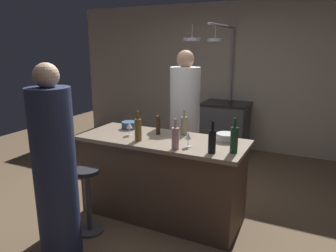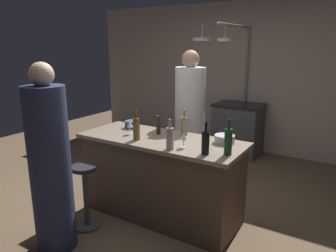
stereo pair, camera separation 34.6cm
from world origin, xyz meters
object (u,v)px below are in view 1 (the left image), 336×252
at_px(wine_bottle_white, 184,125).
at_px(wine_bottle_green, 234,139).
at_px(chef, 185,126).
at_px(wine_bottle_rose, 175,138).
at_px(pepper_mill, 158,125).
at_px(wine_glass_near_right_guest, 188,136).
at_px(guest_left, 55,172).
at_px(potted_plant, 105,141).
at_px(mixing_bowl_steel, 226,137).
at_px(mixing_bowl_blue, 129,125).
at_px(bar_stool_left, 88,198).
at_px(wine_bottle_amber, 138,129).
at_px(wine_glass_by_chef, 129,126).
at_px(stove_range, 225,127).
at_px(wine_bottle_dark, 212,141).

xyz_separation_m(wine_bottle_white, wine_bottle_green, (0.65, -0.36, 0.02)).
relative_size(chef, wine_bottle_rose, 6.16).
height_order(pepper_mill, wine_glass_near_right_guest, pepper_mill).
xyz_separation_m(guest_left, wine_bottle_white, (0.68, 1.24, 0.21)).
relative_size(potted_plant, wine_bottle_green, 1.60).
bearing_deg(guest_left, pepper_mill, 69.87).
xyz_separation_m(wine_glass_near_right_guest, mixing_bowl_steel, (0.28, 0.36, -0.07)).
bearing_deg(mixing_bowl_blue, bar_stool_left, -88.92).
bearing_deg(wine_bottle_green, chef, 133.61).
distance_m(pepper_mill, wine_bottle_amber, 0.31).
bearing_deg(mixing_bowl_steel, wine_bottle_rose, -127.41).
height_order(wine_bottle_green, mixing_bowl_steel, wine_bottle_green).
xyz_separation_m(chef, potted_plant, (-1.62, 0.41, -0.54)).
xyz_separation_m(pepper_mill, wine_bottle_amber, (-0.08, -0.30, 0.02)).
distance_m(wine_bottle_amber, wine_glass_by_chef, 0.24).
bearing_deg(wine_bottle_green, wine_bottle_amber, -176.58).
xyz_separation_m(pepper_mill, wine_bottle_green, (0.91, -0.24, 0.02)).
distance_m(pepper_mill, wine_bottle_rose, 0.54).
relative_size(wine_bottle_white, wine_glass_by_chef, 1.96).
distance_m(stove_range, chef, 1.69).
distance_m(pepper_mill, wine_glass_by_chef, 0.32).
height_order(stove_range, wine_bottle_amber, wine_bottle_amber).
relative_size(wine_bottle_green, mixing_bowl_blue, 1.82).
height_order(bar_stool_left, wine_bottle_white, wine_bottle_white).
bearing_deg(stove_range, wine_glass_near_right_guest, -82.05).
bearing_deg(guest_left, wine_glass_by_chef, 81.44).
distance_m(potted_plant, wine_bottle_rose, 2.58).
distance_m(wine_bottle_green, mixing_bowl_steel, 0.38).
height_order(guest_left, wine_bottle_white, guest_left).
relative_size(bar_stool_left, wine_glass_near_right_guest, 4.66).
distance_m(pepper_mill, mixing_bowl_blue, 0.44).
relative_size(wine_bottle_dark, wine_glass_by_chef, 2.05).
bearing_deg(wine_glass_near_right_guest, stove_range, 97.95).
xyz_separation_m(stove_range, wine_glass_by_chef, (-0.37, -2.50, 0.56)).
bearing_deg(wine_bottle_amber, wine_bottle_green, 3.42).
bearing_deg(stove_range, wine_bottle_rose, -84.12).
bearing_deg(mixing_bowl_steel, guest_left, -133.66).
bearing_deg(wine_bottle_white, stove_range, 94.05).
bearing_deg(stove_range, wine_bottle_dark, -76.78).
height_order(stove_range, pepper_mill, pepper_mill).
distance_m(potted_plant, wine_bottle_amber, 2.19).
bearing_deg(stove_range, mixing_bowl_blue, -103.35).
relative_size(guest_left, wine_bottle_dark, 5.78).
distance_m(wine_bottle_green, wine_bottle_dark, 0.20).
xyz_separation_m(wine_bottle_white, wine_bottle_amber, (-0.34, -0.42, 0.01)).
height_order(potted_plant, wine_glass_by_chef, wine_glass_by_chef).
xyz_separation_m(bar_stool_left, wine_bottle_dark, (1.15, 0.40, 0.64)).
bearing_deg(wine_bottle_white, bar_stool_left, -128.31).
bearing_deg(wine_bottle_green, potted_plant, 151.93).
bearing_deg(wine_glass_by_chef, chef, 71.09).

